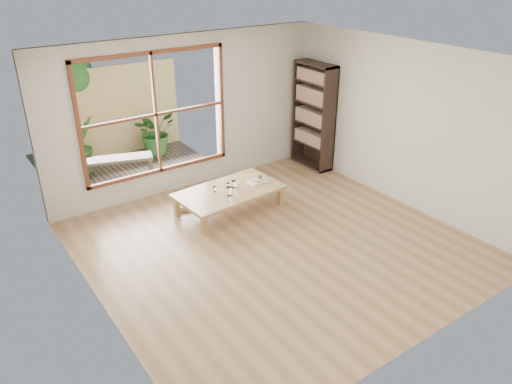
# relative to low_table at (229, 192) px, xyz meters

# --- Properties ---
(ground) EXTENTS (5.00, 5.00, 0.00)m
(ground) POSITION_rel_low_table_xyz_m (-0.01, -1.21, -0.32)
(ground) COLOR tan
(ground) RESTS_ON ground
(low_table) EXTENTS (1.72, 1.05, 0.36)m
(low_table) POSITION_rel_low_table_xyz_m (0.00, 0.00, 0.00)
(low_table) COLOR tan
(low_table) RESTS_ON ground
(floor_cushion) EXTENTS (0.68, 0.68, 0.08)m
(floor_cushion) POSITION_rel_low_table_xyz_m (-0.36, 0.56, -0.28)
(floor_cushion) COLOR beige
(floor_cushion) RESTS_ON ground
(bookshelf) EXTENTS (0.31, 0.88, 1.96)m
(bookshelf) POSITION_rel_low_table_xyz_m (2.32, 0.69, 0.66)
(bookshelf) COLOR #2F201A
(bookshelf) RESTS_ON ground
(glass_tall) EXTENTS (0.08, 0.08, 0.15)m
(glass_tall) POSITION_rel_low_table_xyz_m (-0.11, -0.17, 0.12)
(glass_tall) COLOR silver
(glass_tall) RESTS_ON low_table
(glass_mid) EXTENTS (0.08, 0.08, 0.11)m
(glass_mid) POSITION_rel_low_table_xyz_m (0.11, 0.03, 0.10)
(glass_mid) COLOR silver
(glass_mid) RESTS_ON low_table
(glass_short) EXTENTS (0.07, 0.07, 0.08)m
(glass_short) POSITION_rel_low_table_xyz_m (0.02, 0.06, 0.09)
(glass_short) COLOR silver
(glass_short) RESTS_ON low_table
(glass_small) EXTENTS (0.06, 0.06, 0.08)m
(glass_small) POSITION_rel_low_table_xyz_m (-0.22, 0.08, 0.08)
(glass_small) COLOR silver
(glass_small) RESTS_ON low_table
(food_tray) EXTENTS (0.32, 0.23, 0.10)m
(food_tray) POSITION_rel_low_table_xyz_m (0.56, -0.00, 0.07)
(food_tray) COLOR white
(food_tray) RESTS_ON low_table
(deck) EXTENTS (2.80, 2.00, 0.05)m
(deck) POSITION_rel_low_table_xyz_m (-0.61, 2.35, -0.32)
(deck) COLOR #3E352D
(deck) RESTS_ON ground
(garden_bench) EXTENTS (1.28, 0.73, 0.39)m
(garden_bench) POSITION_rel_low_table_xyz_m (-0.99, 2.20, 0.03)
(garden_bench) COLOR #2F201A
(garden_bench) RESTS_ON deck
(bamboo_fence) EXTENTS (2.80, 0.06, 1.80)m
(bamboo_fence) POSITION_rel_low_table_xyz_m (-0.61, 3.35, 0.58)
(bamboo_fence) COLOR tan
(bamboo_fence) RESTS_ON ground
(shrub_right) EXTENTS (1.07, 1.01, 0.94)m
(shrub_right) POSITION_rel_low_table_xyz_m (0.09, 2.92, 0.17)
(shrub_right) COLOR #285E22
(shrub_right) RESTS_ON deck
(shrub_left) EXTENTS (0.71, 0.66, 1.05)m
(shrub_left) POSITION_rel_low_table_xyz_m (-1.40, 2.84, 0.23)
(shrub_left) COLOR #285E22
(shrub_left) RESTS_ON deck
(garden_tree) EXTENTS (1.04, 0.85, 2.22)m
(garden_tree) POSITION_rel_low_table_xyz_m (-1.29, 3.65, 1.31)
(garden_tree) COLOR #4C3D2D
(garden_tree) RESTS_ON ground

